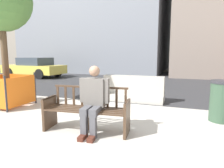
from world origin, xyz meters
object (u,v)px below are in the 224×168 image
object	(u,v)px
seated_person	(93,98)
street_tree	(0,1)
construction_fence	(7,90)
car_taxi_near	(34,67)
trash_bin	(222,101)
street_bench	(87,111)
jersey_barrier_centre	(133,91)

from	to	relation	value
seated_person	street_tree	bearing A→B (deg)	163.01
construction_fence	car_taxi_near	size ratio (longest dim) A/B	0.26
seated_person	trash_bin	world-z (taller)	seated_person
construction_fence	street_bench	bearing A→B (deg)	-17.19
street_bench	car_taxi_near	world-z (taller)	car_taxi_near
street_bench	trash_bin	size ratio (longest dim) A/B	1.83
construction_fence	trash_bin	distance (m)	5.81
seated_person	street_tree	distance (m)	4.17
street_bench	construction_fence	size ratio (longest dim) A/B	1.51
street_bench	jersey_barrier_centre	xyz separation A→B (m)	(0.24, 2.87, -0.06)
construction_fence	jersey_barrier_centre	bearing A→B (deg)	29.31
car_taxi_near	street_tree	bearing A→B (deg)	-54.26
street_bench	car_taxi_near	distance (m)	10.94
street_bench	jersey_barrier_centre	world-z (taller)	street_bench
jersey_barrier_centre	car_taxi_near	bearing A→B (deg)	149.99
jersey_barrier_centre	street_tree	size ratio (longest dim) A/B	0.51
street_bench	trash_bin	distance (m)	3.07
street_tree	seated_person	bearing A→B (deg)	-16.99
street_tree	jersey_barrier_centre	bearing A→B (deg)	29.31
street_tree	car_taxi_near	bearing A→B (deg)	125.74
construction_fence	car_taxi_near	world-z (taller)	car_taxi_near
jersey_barrier_centre	construction_fence	xyz separation A→B (m)	(-3.39, -1.90, 0.15)
jersey_barrier_centre	trash_bin	distance (m)	2.73
jersey_barrier_centre	construction_fence	world-z (taller)	construction_fence
street_tree	construction_fence	xyz separation A→B (m)	(0.00, 0.00, -2.52)
street_tree	trash_bin	bearing A→B (deg)	5.87
seated_person	street_tree	world-z (taller)	street_tree
jersey_barrier_centre	trash_bin	xyz separation A→B (m)	(2.40, -1.31, 0.14)
car_taxi_near	trash_bin	bearing A→B (deg)	-29.69
jersey_barrier_centre	car_taxi_near	world-z (taller)	car_taxi_near
seated_person	car_taxi_near	bearing A→B (deg)	136.65
street_bench	street_tree	world-z (taller)	street_tree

